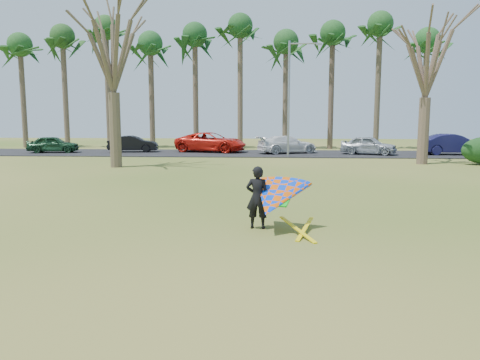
# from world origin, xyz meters

# --- Properties ---
(ground) EXTENTS (100.00, 100.00, 0.00)m
(ground) POSITION_xyz_m (0.00, 0.00, 0.00)
(ground) COLOR #295312
(ground) RESTS_ON ground
(parking_strip) EXTENTS (46.00, 7.00, 0.06)m
(parking_strip) POSITION_xyz_m (0.00, 25.00, 0.03)
(parking_strip) COLOR black
(parking_strip) RESTS_ON ground
(palm_0) EXTENTS (4.84, 4.84, 10.84)m
(palm_0) POSITION_xyz_m (-22.00, 31.00, 9.17)
(palm_0) COLOR brown
(palm_0) RESTS_ON ground
(palm_1) EXTENTS (4.84, 4.84, 11.54)m
(palm_1) POSITION_xyz_m (-18.00, 31.00, 9.85)
(palm_1) COLOR brown
(palm_1) RESTS_ON ground
(palm_2) EXTENTS (4.84, 4.84, 12.24)m
(palm_2) POSITION_xyz_m (-14.00, 31.00, 10.52)
(palm_2) COLOR #473B2A
(palm_2) RESTS_ON ground
(palm_3) EXTENTS (4.84, 4.84, 10.84)m
(palm_3) POSITION_xyz_m (-10.00, 31.00, 9.17)
(palm_3) COLOR #4B3B2D
(palm_3) RESTS_ON ground
(palm_4) EXTENTS (4.84, 4.84, 11.54)m
(palm_4) POSITION_xyz_m (-6.00, 31.00, 9.85)
(palm_4) COLOR #4E402F
(palm_4) RESTS_ON ground
(palm_5) EXTENTS (4.84, 4.84, 12.24)m
(palm_5) POSITION_xyz_m (-2.00, 31.00, 10.52)
(palm_5) COLOR brown
(palm_5) RESTS_ON ground
(palm_6) EXTENTS (4.84, 4.84, 10.84)m
(palm_6) POSITION_xyz_m (2.00, 31.00, 9.17)
(palm_6) COLOR #4D402E
(palm_6) RESTS_ON ground
(palm_7) EXTENTS (4.84, 4.84, 11.54)m
(palm_7) POSITION_xyz_m (6.00, 31.00, 9.85)
(palm_7) COLOR #46372A
(palm_7) RESTS_ON ground
(palm_8) EXTENTS (4.84, 4.84, 12.24)m
(palm_8) POSITION_xyz_m (10.00, 31.00, 10.52)
(palm_8) COLOR #4D402E
(palm_8) RESTS_ON ground
(palm_9) EXTENTS (4.84, 4.84, 10.84)m
(palm_9) POSITION_xyz_m (14.00, 31.00, 9.17)
(palm_9) COLOR brown
(palm_9) RESTS_ON ground
(bare_tree_left) EXTENTS (6.60, 6.60, 9.70)m
(bare_tree_left) POSITION_xyz_m (-8.00, 15.00, 6.92)
(bare_tree_left) COLOR brown
(bare_tree_left) RESTS_ON ground
(bare_tree_right) EXTENTS (6.27, 6.27, 9.21)m
(bare_tree_right) POSITION_xyz_m (10.00, 18.00, 6.57)
(bare_tree_right) COLOR brown
(bare_tree_right) RESTS_ON ground
(streetlight) EXTENTS (2.28, 0.18, 8.00)m
(streetlight) POSITION_xyz_m (2.16, 22.00, 4.46)
(streetlight) COLOR gray
(streetlight) RESTS_ON ground
(car_0) EXTENTS (4.04, 2.22, 1.30)m
(car_0) POSITION_xyz_m (-16.22, 24.45, 0.71)
(car_0) COLOR #183D22
(car_0) RESTS_ON parking_strip
(car_1) EXTENTS (4.02, 1.78, 1.28)m
(car_1) POSITION_xyz_m (-10.18, 25.51, 0.70)
(car_1) COLOR black
(car_1) RESTS_ON parking_strip
(car_2) EXTENTS (6.05, 3.82, 1.56)m
(car_2) POSITION_xyz_m (-3.98, 25.95, 0.84)
(car_2) COLOR red
(car_2) RESTS_ON parking_strip
(car_3) EXTENTS (5.01, 3.56, 1.35)m
(car_3) POSITION_xyz_m (2.05, 25.04, 0.73)
(car_3) COLOR white
(car_3) RESTS_ON parking_strip
(car_4) EXTENTS (4.36, 2.98, 1.38)m
(car_4) POSITION_xyz_m (8.05, 24.33, 0.75)
(car_4) COLOR #9DA4AA
(car_4) RESTS_ON parking_strip
(car_5) EXTENTS (4.69, 1.75, 1.53)m
(car_5) POSITION_xyz_m (14.20, 24.54, 0.83)
(car_5) COLOR #181745
(car_5) RESTS_ON parking_strip
(kite_flyer) EXTENTS (2.13, 2.39, 2.02)m
(kite_flyer) POSITION_xyz_m (0.94, 0.59, 0.84)
(kite_flyer) COLOR black
(kite_flyer) RESTS_ON ground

